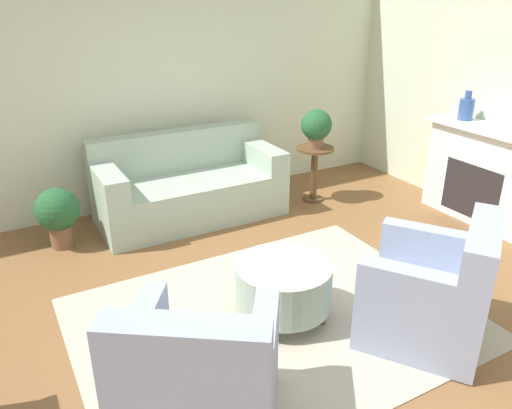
# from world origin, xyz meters

# --- Properties ---
(ground_plane) EXTENTS (16.00, 16.00, 0.00)m
(ground_plane) POSITION_xyz_m (0.00, 0.00, 0.00)
(ground_plane) COLOR brown
(wall_back) EXTENTS (9.47, 0.12, 2.80)m
(wall_back) POSITION_xyz_m (0.00, 2.80, 1.40)
(wall_back) COLOR beige
(wall_back) RESTS_ON ground_plane
(rug) EXTENTS (2.95, 2.26, 0.01)m
(rug) POSITION_xyz_m (0.00, 0.00, 0.01)
(rug) COLOR #B2A893
(rug) RESTS_ON ground_plane
(couch) EXTENTS (2.03, 0.90, 0.93)m
(couch) POSITION_xyz_m (0.18, 2.16, 0.34)
(couch) COLOR #9EB29E
(couch) RESTS_ON ground_plane
(armchair_left) EXTENTS (1.16, 1.15, 0.94)m
(armchair_left) POSITION_xyz_m (-0.91, -0.71, 0.36)
(armchair_left) COLOR #8E99B2
(armchair_left) RESTS_ON rug
(armchair_right) EXTENTS (1.16, 1.15, 0.94)m
(armchair_right) POSITION_xyz_m (0.91, -0.71, 0.36)
(armchair_right) COLOR #8E99B2
(armchair_right) RESTS_ON rug
(ottoman_table) EXTENTS (0.74, 0.74, 0.47)m
(ottoman_table) POSITION_xyz_m (0.08, 0.00, 0.30)
(ottoman_table) COLOR #9EB29E
(ottoman_table) RESTS_ON rug
(side_table) EXTENTS (0.44, 0.44, 0.67)m
(side_table) POSITION_xyz_m (1.68, 1.87, 0.44)
(side_table) COLOR brown
(side_table) RESTS_ON ground_plane
(fireplace) EXTENTS (0.44, 1.39, 1.06)m
(fireplace) POSITION_xyz_m (2.96, 0.51, 0.56)
(fireplace) COLOR white
(fireplace) RESTS_ON ground_plane
(vase_mantel_near) EXTENTS (0.16, 0.16, 0.32)m
(vase_mantel_near) POSITION_xyz_m (2.95, 0.87, 1.19)
(vase_mantel_near) COLOR #38569E
(vase_mantel_near) RESTS_ON fireplace
(potted_plant_on_side_table) EXTENTS (0.36, 0.36, 0.45)m
(potted_plant_on_side_table) POSITION_xyz_m (1.68, 1.87, 0.93)
(potted_plant_on_side_table) COLOR brown
(potted_plant_on_side_table) RESTS_ON side_table
(potted_plant_floor) EXTENTS (0.43, 0.43, 0.62)m
(potted_plant_floor) POSITION_xyz_m (-1.22, 2.09, 0.37)
(potted_plant_floor) COLOR brown
(potted_plant_floor) RESTS_ON ground_plane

